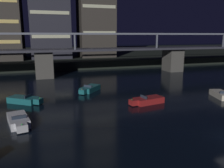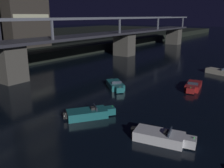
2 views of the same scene
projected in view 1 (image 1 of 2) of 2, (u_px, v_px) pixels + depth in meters
far_riverbank at (80, 54)px, 97.99m from camera, size 240.00×80.00×2.20m
river_bridge at (114, 55)px, 52.48m from camera, size 99.62×6.40×9.38m
tower_west_low at (4, 13)px, 62.32m from camera, size 9.07×13.29×25.89m
tower_west_tall at (49, 3)px, 66.61m from camera, size 11.17×12.98×32.42m
speedboat_near_left at (147, 100)px, 30.14m from camera, size 5.23×2.47×1.16m
speedboat_near_right at (18, 121)px, 23.01m from camera, size 2.60×5.21×1.16m
speedboat_mid_left at (24, 100)px, 30.39m from camera, size 4.73×3.92×1.16m
speedboat_mid_center at (90, 89)px, 36.69m from camera, size 4.18×4.56×1.16m
speedboat_mid_right at (222, 95)px, 32.87m from camera, size 2.76×5.18×1.16m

